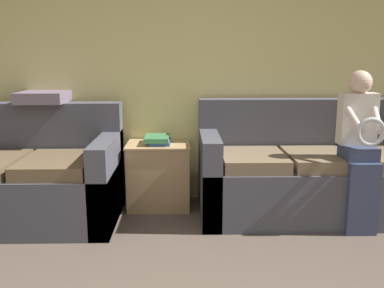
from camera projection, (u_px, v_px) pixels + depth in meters
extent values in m
cube|color=#DBCC7F|center=(182.00, 70.00, 4.12)|extent=(7.49, 0.06, 2.55)
cube|color=#4C4C56|center=(313.00, 189.00, 3.84)|extent=(2.04, 0.90, 0.48)
cube|color=#4C4C56|center=(305.00, 127.00, 4.08)|extent=(2.04, 0.20, 0.54)
cube|color=#4C4C56|center=(209.00, 175.00, 3.79)|extent=(0.16, 0.90, 0.75)
cube|color=#7A664C|center=(253.00, 160.00, 3.67)|extent=(0.54, 0.66, 0.11)
cube|color=#7A664C|center=(319.00, 159.00, 3.68)|extent=(0.54, 0.66, 0.11)
cube|color=#7A664C|center=(384.00, 159.00, 3.70)|extent=(0.54, 0.66, 0.11)
cube|color=#4C4C56|center=(28.00, 194.00, 3.69)|extent=(1.54, 0.97, 0.47)
cube|color=#4C4C56|center=(39.00, 130.00, 3.96)|extent=(1.54, 0.20, 0.52)
cube|color=#4C4C56|center=(107.00, 180.00, 3.68)|extent=(0.16, 0.97, 0.73)
cube|color=brown|center=(58.00, 164.00, 3.54)|extent=(0.57, 0.73, 0.11)
cube|color=#384260|center=(362.00, 199.00, 3.39)|extent=(0.25, 0.10, 0.59)
cube|color=#384260|center=(358.00, 152.00, 3.46)|extent=(0.25, 0.28, 0.11)
cube|color=silver|center=(357.00, 119.00, 3.48)|extent=(0.29, 0.14, 0.42)
sphere|color=beige|center=(360.00, 82.00, 3.42)|extent=(0.19, 0.19, 0.19)
torus|color=silver|center=(371.00, 132.00, 3.23)|extent=(0.23, 0.04, 0.23)
cylinder|color=silver|center=(353.00, 117.00, 3.34)|extent=(0.11, 0.31, 0.23)
cylinder|color=silver|center=(376.00, 117.00, 3.34)|extent=(0.11, 0.31, 0.23)
cube|color=tan|center=(159.00, 175.00, 4.03)|extent=(0.57, 0.44, 0.61)
cube|color=tan|center=(159.00, 144.00, 3.97)|extent=(0.59, 0.46, 0.02)
cube|color=#33569E|center=(160.00, 142.00, 3.97)|extent=(0.19, 0.30, 0.03)
cube|color=#3D8451|center=(157.00, 138.00, 3.95)|extent=(0.22, 0.32, 0.04)
cube|color=slate|center=(43.00, 97.00, 3.90)|extent=(0.42, 0.42, 0.10)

